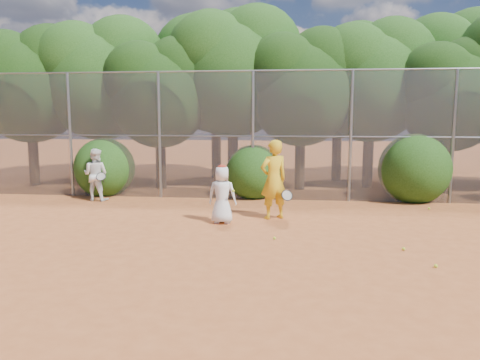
# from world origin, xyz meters

# --- Properties ---
(ground) EXTENTS (80.00, 80.00, 0.00)m
(ground) POSITION_xyz_m (0.00, 0.00, 0.00)
(ground) COLOR #A55125
(ground) RESTS_ON ground
(fence_back) EXTENTS (20.05, 0.09, 4.03)m
(fence_back) POSITION_xyz_m (-0.12, 6.00, 2.05)
(fence_back) COLOR gray
(fence_back) RESTS_ON ground
(tree_0) EXTENTS (4.38, 3.81, 6.00)m
(tree_0) POSITION_xyz_m (-9.44, 8.04, 3.93)
(tree_0) COLOR black
(tree_0) RESTS_ON ground
(tree_1) EXTENTS (4.64, 4.03, 6.35)m
(tree_1) POSITION_xyz_m (-6.94, 8.54, 4.16)
(tree_1) COLOR black
(tree_1) RESTS_ON ground
(tree_2) EXTENTS (3.99, 3.47, 5.47)m
(tree_2) POSITION_xyz_m (-4.45, 7.83, 3.58)
(tree_2) COLOR black
(tree_2) RESTS_ON ground
(tree_3) EXTENTS (4.89, 4.26, 6.70)m
(tree_3) POSITION_xyz_m (-1.94, 8.84, 4.40)
(tree_3) COLOR black
(tree_3) RESTS_ON ground
(tree_4) EXTENTS (4.19, 3.64, 5.73)m
(tree_4) POSITION_xyz_m (0.55, 8.24, 3.76)
(tree_4) COLOR black
(tree_4) RESTS_ON ground
(tree_5) EXTENTS (4.51, 3.92, 6.17)m
(tree_5) POSITION_xyz_m (3.06, 9.04, 4.05)
(tree_5) COLOR black
(tree_5) RESTS_ON ground
(tree_6) EXTENTS (3.86, 3.36, 5.29)m
(tree_6) POSITION_xyz_m (5.55, 8.03, 3.47)
(tree_6) COLOR black
(tree_6) RESTS_ON ground
(tree_9) EXTENTS (4.83, 4.20, 6.62)m
(tree_9) POSITION_xyz_m (-7.94, 10.84, 4.34)
(tree_9) COLOR black
(tree_9) RESTS_ON ground
(tree_10) EXTENTS (5.15, 4.48, 7.06)m
(tree_10) POSITION_xyz_m (-2.93, 11.05, 4.63)
(tree_10) COLOR black
(tree_10) RESTS_ON ground
(tree_11) EXTENTS (4.64, 4.03, 6.35)m
(tree_11) POSITION_xyz_m (2.06, 10.64, 4.16)
(tree_11) COLOR black
(tree_11) RESTS_ON ground
(tree_12) EXTENTS (5.02, 4.37, 6.88)m
(tree_12) POSITION_xyz_m (6.56, 11.24, 4.51)
(tree_12) COLOR black
(tree_12) RESTS_ON ground
(bush_0) EXTENTS (2.00, 2.00, 2.00)m
(bush_0) POSITION_xyz_m (-6.00, 6.30, 1.00)
(bush_0) COLOR #193F0F
(bush_0) RESTS_ON ground
(bush_1) EXTENTS (1.80, 1.80, 1.80)m
(bush_1) POSITION_xyz_m (-1.00, 6.30, 0.90)
(bush_1) COLOR #193F0F
(bush_1) RESTS_ON ground
(bush_2) EXTENTS (2.20, 2.20, 2.20)m
(bush_2) POSITION_xyz_m (4.00, 6.30, 1.10)
(bush_2) COLOR #193F0F
(bush_2) RESTS_ON ground
(player_yellow) EXTENTS (0.97, 0.80, 2.04)m
(player_yellow) POSITION_xyz_m (-0.22, 3.27, 1.02)
(player_yellow) COLOR gold
(player_yellow) RESTS_ON ground
(player_teen) EXTENTS (0.73, 0.50, 1.46)m
(player_teen) POSITION_xyz_m (-1.45, 2.60, 0.73)
(player_teen) COLOR white
(player_teen) RESTS_ON ground
(player_white) EXTENTS (0.89, 0.76, 1.63)m
(player_white) POSITION_xyz_m (-5.84, 5.21, 0.81)
(player_white) COLOR white
(player_white) RESTS_ON ground
(ball_0) EXTENTS (0.07, 0.07, 0.07)m
(ball_0) POSITION_xyz_m (2.47, 0.68, 0.03)
(ball_0) COLOR #C6D927
(ball_0) RESTS_ON ground
(ball_2) EXTENTS (0.07, 0.07, 0.07)m
(ball_2) POSITION_xyz_m (2.79, -0.35, 0.03)
(ball_2) COLOR #C6D927
(ball_2) RESTS_ON ground
(ball_4) EXTENTS (0.07, 0.07, 0.07)m
(ball_4) POSITION_xyz_m (-0.10, 1.19, 0.03)
(ball_4) COLOR #C6D927
(ball_4) RESTS_ON ground
(ball_5) EXTENTS (0.07, 0.07, 0.07)m
(ball_5) POSITION_xyz_m (4.11, 4.91, 0.03)
(ball_5) COLOR #C6D927
(ball_5) RESTS_ON ground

